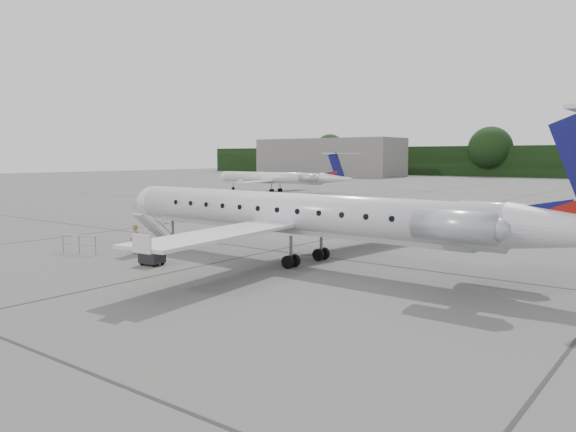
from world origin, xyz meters
The scene contains 8 objects.
ground centered at (0.00, 0.00, 0.00)m, with size 320.00×320.00×0.00m, color #5C5C59.
terminal_building centered at (-70.00, 110.00, 5.00)m, with size 40.00×14.00×10.00m, color slate.
main_regional_jet centered at (-2.97, 3.61, 3.49)m, with size 27.23×19.61×6.98m, color silver, non-canonical shape.
airstair centered at (-11.03, 1.54, 1.09)m, with size 0.85×2.43×2.19m, color silver, non-canonical shape.
passenger centered at (-11.06, 0.17, 0.81)m, with size 0.59×0.39×1.63m, color #90764F.
safety_railing centered at (-13.60, -1.63, 0.50)m, with size 2.20×0.08×1.00m, color gray, non-canonical shape.
baggage_cart centered at (-7.87, -1.28, 0.46)m, with size 1.06×0.86×0.92m, color black, non-canonical shape.
bg_regional_left centered at (-38.70, 46.26, 2.93)m, with size 22.36×16.10×5.87m, color silver, non-canonical shape.
Camera 1 is at (13.93, -18.89, 5.35)m, focal length 35.00 mm.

